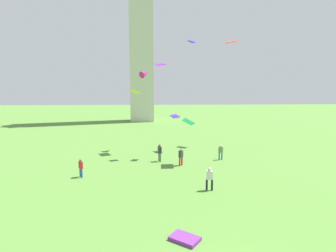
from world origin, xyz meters
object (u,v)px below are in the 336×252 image
at_px(kite_flying_0, 160,64).
at_px(kite_flying_5, 135,92).
at_px(person_4, 181,156).
at_px(kite_flying_4, 232,42).
at_px(person_1, 81,167).
at_px(kite_flying_2, 175,116).
at_px(person_2, 221,151).
at_px(person_3, 160,152).
at_px(kite_flying_1, 188,122).
at_px(person_0, 210,177).
at_px(kite_flying_6, 191,42).
at_px(kite_flying_3, 145,74).
at_px(kite_bundle_0, 185,239).

distance_m(kite_flying_0, kite_flying_5, 4.67).
relative_size(person_4, kite_flying_4, 1.02).
relative_size(person_1, person_4, 0.91).
bearing_deg(kite_flying_0, kite_flying_2, 28.92).
height_order(person_2, person_3, person_3).
relative_size(kite_flying_0, kite_flying_5, 0.65).
bearing_deg(person_1, kite_flying_1, -103.45).
xyz_separation_m(person_0, kite_flying_6, (0.06, 10.81, 11.51)).
distance_m(kite_flying_2, kite_flying_6, 8.73).
bearing_deg(person_2, person_4, 179.35).
height_order(kite_flying_2, kite_flying_3, kite_flying_3).
height_order(person_0, kite_flying_4, kite_flying_4).
xyz_separation_m(person_4, kite_flying_3, (-3.64, 8.15, 8.35)).
bearing_deg(person_0, kite_flying_2, -73.76).
bearing_deg(person_4, person_2, -27.09).
distance_m(person_4, kite_flying_4, 18.01).
xyz_separation_m(person_2, kite_flying_3, (-8.07, 6.22, 8.41)).
bearing_deg(kite_flying_6, person_0, -153.34).
relative_size(kite_flying_4, kite_bundle_0, 1.20).
bearing_deg(kite_flying_1, person_4, 111.32).
bearing_deg(kite_flying_6, kite_flying_4, -17.76).
distance_m(person_0, kite_flying_5, 15.43).
xyz_separation_m(kite_flying_2, kite_flying_3, (-3.56, 1.73, 5.09)).
bearing_deg(person_3, kite_bundle_0, -14.51).
bearing_deg(kite_flying_0, kite_flying_6, -21.25).
bearing_deg(person_4, kite_flying_6, 19.34).
relative_size(person_2, kite_flying_3, 1.00).
relative_size(kite_flying_1, kite_flying_3, 0.99).
distance_m(kite_flying_2, kite_bundle_0, 20.21).
bearing_deg(person_4, person_1, 148.68).
xyz_separation_m(person_1, kite_flying_3, (5.21, 11.25, 8.43)).
height_order(person_3, kite_flying_6, kite_flying_6).
bearing_deg(kite_flying_4, kite_flying_0, -108.04).
distance_m(kite_flying_1, kite_flying_4, 15.28).
relative_size(kite_flying_2, kite_flying_3, 0.88).
bearing_deg(kite_bundle_0, person_4, 84.97).
xyz_separation_m(kite_flying_0, kite_flying_4, (9.56, 6.60, 3.49)).
xyz_separation_m(kite_flying_0, kite_flying_1, (2.65, -3.36, -5.81)).
relative_size(person_0, kite_flying_0, 1.53).
height_order(person_2, kite_bundle_0, person_2).
distance_m(person_4, kite_flying_6, 12.31).
height_order(kite_flying_0, kite_flying_3, kite_flying_0).
bearing_deg(kite_flying_1, person_1, 104.81).
height_order(kite_flying_2, kite_flying_4, kite_flying_4).
relative_size(person_2, kite_flying_4, 0.95).
height_order(person_4, kite_flying_5, kite_flying_5).
bearing_deg(person_4, kite_flying_5, 77.51).
xyz_separation_m(kite_flying_0, kite_flying_2, (1.80, 2.68, -5.85)).
height_order(kite_flying_1, kite_flying_3, kite_flying_3).
xyz_separation_m(person_0, kite_flying_2, (-1.51, 13.14, 3.24)).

